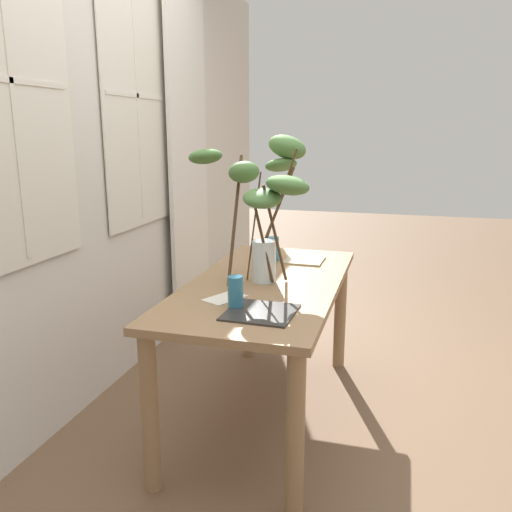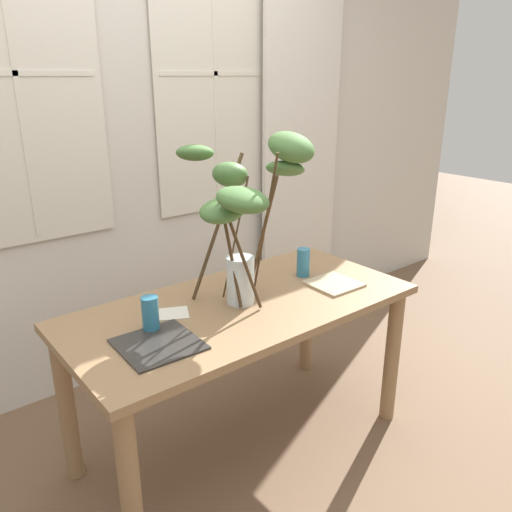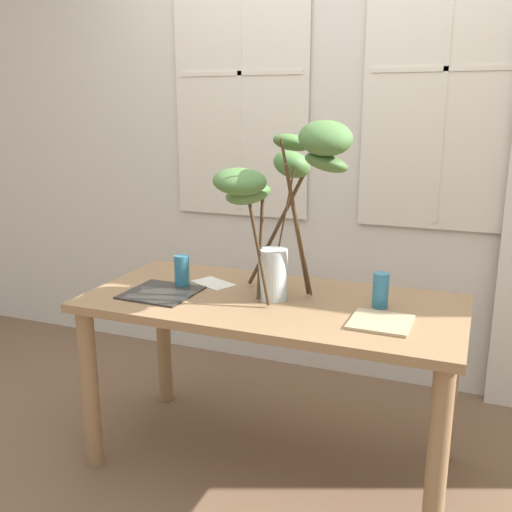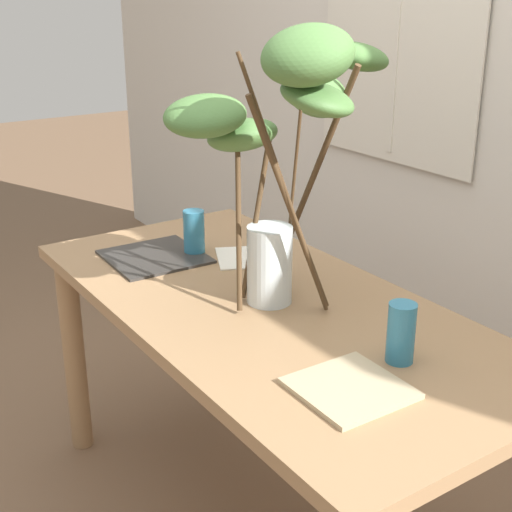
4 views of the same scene
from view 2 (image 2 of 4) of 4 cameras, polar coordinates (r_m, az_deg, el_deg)
name	(u,v)px [view 2 (image 2 of 4)]	position (r m, az deg, el deg)	size (l,w,h in m)	color
ground	(243,443)	(2.56, -1.43, -20.13)	(14.00, 14.00, 0.00)	brown
back_wall_with_windows	(126,137)	(2.85, -14.30, 12.74)	(5.84, 0.14, 2.63)	beige
curtain_sheer_side	(302,136)	(3.41, 5.12, 13.18)	(0.63, 0.03, 2.51)	silver
dining_table	(242,327)	(2.22, -1.56, -7.96)	(1.49, 0.71, 0.72)	#93704C
vase_with_branches	(247,197)	(2.05, -0.99, 6.65)	(0.57, 0.64, 0.73)	silver
drinking_glass_blue_left	(150,314)	(1.96, -11.72, -6.34)	(0.06, 0.06, 0.14)	teal
drinking_glass_blue_right	(303,262)	(2.44, 5.30, -0.71)	(0.06, 0.06, 0.14)	teal
plate_square_left	(158,344)	(1.88, -10.86, -9.64)	(0.27, 0.27, 0.01)	#2D2B28
plate_square_right	(334,284)	(2.37, 8.69, -3.08)	(0.21, 0.21, 0.01)	tan
napkin_folded	(165,314)	(2.10, -10.09, -6.42)	(0.18, 0.11, 0.00)	silver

